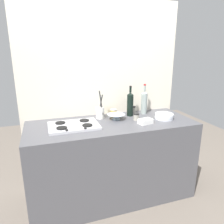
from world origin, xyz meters
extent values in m
plane|color=#6B6056|center=(0.00, 0.00, 0.00)|extent=(6.00, 6.00, 0.00)
cube|color=#4C4C51|center=(0.00, 0.00, 0.45)|extent=(1.80, 0.70, 0.90)
cube|color=beige|center=(0.00, 0.38, 1.11)|extent=(1.90, 0.06, 2.22)
cube|color=#B2B2B7|center=(-0.41, 0.00, 0.91)|extent=(0.50, 0.36, 0.02)
cylinder|color=black|center=(-0.54, -0.08, 0.93)|extent=(0.10, 0.10, 0.01)
cylinder|color=black|center=(-0.29, -0.08, 0.93)|extent=(0.10, 0.10, 0.01)
cylinder|color=black|center=(-0.54, 0.08, 0.93)|extent=(0.10, 0.10, 0.01)
cylinder|color=black|center=(-0.29, 0.08, 0.93)|extent=(0.10, 0.10, 0.01)
cylinder|color=black|center=(-0.50, -0.16, 0.93)|extent=(0.02, 0.02, 0.02)
cylinder|color=black|center=(-0.32, -0.16, 0.93)|extent=(0.02, 0.02, 0.02)
cylinder|color=white|center=(0.61, -0.05, 0.91)|extent=(0.20, 0.20, 0.01)
cylinder|color=white|center=(0.61, -0.05, 0.92)|extent=(0.20, 0.20, 0.01)
cylinder|color=white|center=(0.61, -0.06, 0.93)|extent=(0.20, 0.20, 0.01)
cylinder|color=white|center=(0.61, -0.06, 0.94)|extent=(0.20, 0.20, 0.01)
cylinder|color=white|center=(0.61, -0.06, 0.95)|extent=(0.20, 0.20, 0.01)
cylinder|color=white|center=(0.61, -0.06, 0.96)|extent=(0.20, 0.20, 0.01)
cylinder|color=gray|center=(0.48, 0.21, 1.03)|extent=(0.08, 0.08, 0.25)
cone|color=gray|center=(0.48, 0.21, 1.17)|extent=(0.08, 0.08, 0.03)
cylinder|color=gray|center=(0.48, 0.21, 1.21)|extent=(0.03, 0.03, 0.07)
cylinder|color=#B21E1E|center=(0.48, 0.21, 1.26)|extent=(0.03, 0.03, 0.02)
cylinder|color=black|center=(0.29, 0.18, 1.03)|extent=(0.08, 0.08, 0.25)
cone|color=black|center=(0.29, 0.18, 1.17)|extent=(0.08, 0.08, 0.03)
cylinder|color=black|center=(0.29, 0.18, 1.21)|extent=(0.03, 0.03, 0.06)
cylinder|color=black|center=(0.29, 0.18, 1.25)|extent=(0.03, 0.03, 0.02)
cylinder|color=silver|center=(0.08, 0.09, 0.91)|extent=(0.09, 0.09, 0.01)
cone|color=silver|center=(0.08, 0.09, 0.94)|extent=(0.20, 0.20, 0.05)
cube|color=white|center=(0.33, -0.14, 0.93)|extent=(0.16, 0.12, 0.05)
cylinder|color=silver|center=(-0.08, 0.19, 0.97)|extent=(0.10, 0.10, 0.13)
cylinder|color=#B7B7B2|center=(-0.06, 0.21, 1.07)|extent=(0.03, 0.03, 0.23)
cylinder|color=#B7B7B2|center=(-0.08, 0.19, 1.06)|extent=(0.02, 0.03, 0.20)
cylinder|color=#262626|center=(-0.07, 0.17, 1.09)|extent=(0.04, 0.05, 0.27)
cylinder|color=#262626|center=(-0.07, 0.19, 1.07)|extent=(0.05, 0.05, 0.22)
cylinder|color=#9E998C|center=(0.36, 0.25, 0.94)|extent=(0.05, 0.05, 0.08)
cylinder|color=black|center=(0.36, 0.25, 0.99)|extent=(0.06, 0.06, 0.01)
cylinder|color=#9E998C|center=(0.29, 0.00, 0.93)|extent=(0.06, 0.06, 0.07)
cylinder|color=black|center=(0.29, 0.00, 0.97)|extent=(0.07, 0.07, 0.01)
cylinder|color=gold|center=(0.11, 0.26, 0.93)|extent=(0.08, 0.08, 0.06)
cylinder|color=beige|center=(0.11, 0.26, 0.97)|extent=(0.08, 0.08, 0.01)
camera|label=1|loc=(-0.68, -2.04, 1.64)|focal=33.76mm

